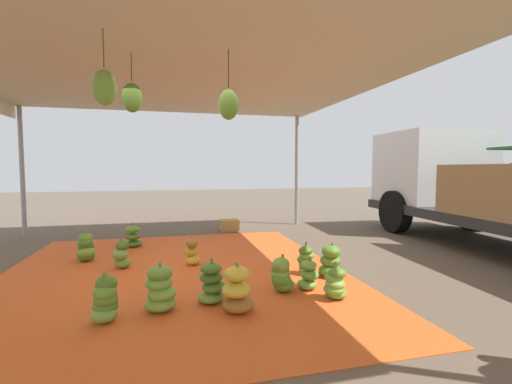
{
  "coord_description": "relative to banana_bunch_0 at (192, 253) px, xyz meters",
  "views": [
    {
      "loc": [
        5.12,
        -0.04,
        1.53
      ],
      "look_at": [
        -0.58,
        1.36,
        1.13
      ],
      "focal_mm": 24.41,
      "sensor_mm": 36.0,
      "label": 1
    }
  ],
  "objects": [
    {
      "name": "tarp_orange",
      "position": [
        0.35,
        -0.27,
        -0.2
      ],
      "size": [
        5.62,
        4.87,
        0.01
      ],
      "primitive_type": "cube",
      "color": "#E05B23",
      "rests_on": "ground"
    },
    {
      "name": "banana_bunch_9",
      "position": [
        -0.08,
        -1.05,
        0.0
      ],
      "size": [
        0.33,
        0.31,
        0.47
      ],
      "color": "#6B9E38",
      "rests_on": "tarp_orange"
    },
    {
      "name": "banana_bunch_11",
      "position": [
        1.93,
        0.36,
        0.02
      ],
      "size": [
        0.47,
        0.47,
        0.53
      ],
      "color": "#996628",
      "rests_on": "tarp_orange"
    },
    {
      "name": "banana_bunch_5",
      "position": [
        -1.56,
        -1.03,
        -0.01
      ],
      "size": [
        0.47,
        0.47,
        0.47
      ],
      "color": "#477523",
      "rests_on": "tarp_orange"
    },
    {
      "name": "crate_0",
      "position": [
        -2.94,
        1.09,
        -0.08
      ],
      "size": [
        0.39,
        0.43,
        0.26
      ],
      "primitive_type": "cube",
      "rotation": [
        0.0,
        0.0,
        -0.0
      ],
      "color": "#B78947",
      "rests_on": "ground"
    },
    {
      "name": "banana_bunch_10",
      "position": [
        0.87,
        1.57,
        -0.01
      ],
      "size": [
        0.34,
        0.33,
        0.46
      ],
      "color": "#6B9E38",
      "rests_on": "tarp_orange"
    },
    {
      "name": "banana_bunch_0",
      "position": [
        0.0,
        0.0,
        0.0
      ],
      "size": [
        0.32,
        0.32,
        0.47
      ],
      "color": "gold",
      "rests_on": "tarp_orange"
    },
    {
      "name": "banana_bunch_2",
      "position": [
        1.69,
        -0.43,
        0.02
      ],
      "size": [
        0.45,
        0.44,
        0.52
      ],
      "color": "#75A83D",
      "rests_on": "tarp_orange"
    },
    {
      "name": "tent_canopy",
      "position": [
        0.37,
        -0.36,
        2.7
      ],
      "size": [
        8.0,
        7.0,
        3.01
      ],
      "color": "#9EA0A5",
      "rests_on": "ground"
    },
    {
      "name": "ground_plane",
      "position": [
        0.35,
        2.73,
        -0.21
      ],
      "size": [
        40.0,
        40.0,
        0.0
      ],
      "primitive_type": "plane",
      "color": "brown"
    },
    {
      "name": "banana_bunch_7",
      "position": [
        1.06,
        1.86,
        0.01
      ],
      "size": [
        0.43,
        0.42,
        0.48
      ],
      "color": "#518428",
      "rests_on": "tarp_orange"
    },
    {
      "name": "banana_bunch_4",
      "position": [
        1.46,
        1.36,
        -0.03
      ],
      "size": [
        0.34,
        0.36,
        0.42
      ],
      "color": "#75A83D",
      "rests_on": "tarp_orange"
    },
    {
      "name": "banana_bunch_8",
      "position": [
        1.85,
        -0.96,
        0.02
      ],
      "size": [
        0.32,
        0.31,
        0.5
      ],
      "color": "#75A83D",
      "rests_on": "tarp_orange"
    },
    {
      "name": "banana_bunch_6",
      "position": [
        1.59,
        0.13,
        0.01
      ],
      "size": [
        0.38,
        0.38,
        0.51
      ],
      "color": "#6B9E38",
      "rests_on": "tarp_orange"
    },
    {
      "name": "banana_bunch_1",
      "position": [
        1.85,
        1.53,
        -0.02
      ],
      "size": [
        0.37,
        0.37,
        0.43
      ],
      "color": "#60932D",
      "rests_on": "tarp_orange"
    },
    {
      "name": "banana_bunch_3",
      "position": [
        1.46,
        1.0,
        0.0
      ],
      "size": [
        0.37,
        0.38,
        0.47
      ],
      "color": "#518428",
      "rests_on": "tarp_orange"
    },
    {
      "name": "banana_bunch_12",
      "position": [
        -0.65,
        -1.67,
        0.02
      ],
      "size": [
        0.37,
        0.35,
        0.5
      ],
      "color": "#477523",
      "rests_on": "tarp_orange"
    }
  ]
}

